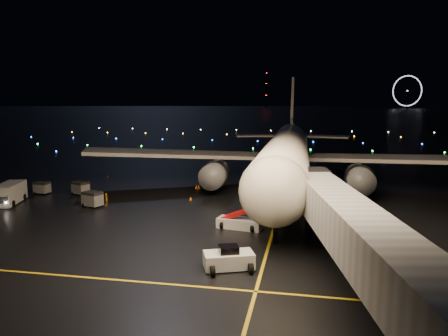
{
  "coord_description": "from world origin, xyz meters",
  "views": [
    {
      "loc": [
        15.23,
        -38.01,
        12.92
      ],
      "look_at": [
        5.52,
        12.0,
        5.0
      ],
      "focal_mm": 35.0,
      "sensor_mm": 36.0,
      "label": 1
    }
  ],
  "objects_px": {
    "baggage_cart_0": "(92,199)",
    "baggage_cart_2": "(42,188)",
    "airliner": "(288,129)",
    "service_truck": "(10,193)",
    "baggage_cart_1": "(81,188)",
    "pushback_tug": "(229,257)",
    "belt_loader": "(240,213)",
    "crew_c": "(106,199)"
  },
  "relations": [
    {
      "from": "service_truck",
      "to": "baggage_cart_2",
      "type": "relative_size",
      "value": 3.58
    },
    {
      "from": "baggage_cart_2",
      "to": "service_truck",
      "type": "bearing_deg",
      "value": -90.63
    },
    {
      "from": "service_truck",
      "to": "baggage_cart_1",
      "type": "relative_size",
      "value": 3.28
    },
    {
      "from": "service_truck",
      "to": "belt_loader",
      "type": "bearing_deg",
      "value": -25.4
    },
    {
      "from": "crew_c",
      "to": "baggage_cart_1",
      "type": "height_order",
      "value": "baggage_cart_1"
    },
    {
      "from": "belt_loader",
      "to": "service_truck",
      "type": "distance_m",
      "value": 30.68
    },
    {
      "from": "pushback_tug",
      "to": "service_truck",
      "type": "relative_size",
      "value": 0.54
    },
    {
      "from": "service_truck",
      "to": "baggage_cart_2",
      "type": "distance_m",
      "value": 5.91
    },
    {
      "from": "baggage_cart_2",
      "to": "airliner",
      "type": "bearing_deg",
      "value": 24.2
    },
    {
      "from": "belt_loader",
      "to": "service_truck",
      "type": "height_order",
      "value": "belt_loader"
    },
    {
      "from": "baggage_cart_1",
      "to": "baggage_cart_2",
      "type": "relative_size",
      "value": 1.09
    },
    {
      "from": "belt_loader",
      "to": "baggage_cart_0",
      "type": "distance_m",
      "value": 19.87
    },
    {
      "from": "airliner",
      "to": "baggage_cart_2",
      "type": "height_order",
      "value": "airliner"
    },
    {
      "from": "belt_loader",
      "to": "airliner",
      "type": "bearing_deg",
      "value": 91.85
    },
    {
      "from": "belt_loader",
      "to": "baggage_cart_2",
      "type": "relative_size",
      "value": 3.39
    },
    {
      "from": "belt_loader",
      "to": "crew_c",
      "type": "height_order",
      "value": "belt_loader"
    },
    {
      "from": "belt_loader",
      "to": "crew_c",
      "type": "xyz_separation_m",
      "value": [
        -17.73,
        6.35,
        -0.84
      ]
    },
    {
      "from": "baggage_cart_0",
      "to": "baggage_cart_2",
      "type": "xyz_separation_m",
      "value": [
        -10.57,
        5.66,
        -0.11
      ]
    },
    {
      "from": "airliner",
      "to": "service_truck",
      "type": "xyz_separation_m",
      "value": [
        -33.81,
        -17.56,
        -7.41
      ]
    },
    {
      "from": "baggage_cart_0",
      "to": "airliner",
      "type": "bearing_deg",
      "value": 55.8
    },
    {
      "from": "baggage_cart_0",
      "to": "baggage_cart_1",
      "type": "xyz_separation_m",
      "value": [
        -5.01,
        6.18,
        -0.03
      ]
    },
    {
      "from": "service_truck",
      "to": "baggage_cart_2",
      "type": "height_order",
      "value": "service_truck"
    },
    {
      "from": "service_truck",
      "to": "baggage_cart_1",
      "type": "height_order",
      "value": "service_truck"
    },
    {
      "from": "airliner",
      "to": "baggage_cart_2",
      "type": "bearing_deg",
      "value": -161.35
    },
    {
      "from": "pushback_tug",
      "to": "crew_c",
      "type": "relative_size",
      "value": 2.44
    },
    {
      "from": "airliner",
      "to": "crew_c",
      "type": "relative_size",
      "value": 39.24
    },
    {
      "from": "baggage_cart_1",
      "to": "pushback_tug",
      "type": "bearing_deg",
      "value": -18.52
    },
    {
      "from": "airliner",
      "to": "belt_loader",
      "type": "xyz_separation_m",
      "value": [
        -3.58,
        -22.79,
        -7.09
      ]
    },
    {
      "from": "airliner",
      "to": "belt_loader",
      "type": "relative_size",
      "value": 9.18
    },
    {
      "from": "baggage_cart_1",
      "to": "belt_loader",
      "type": "bearing_deg",
      "value": -2.28
    },
    {
      "from": "pushback_tug",
      "to": "baggage_cart_2",
      "type": "distance_m",
      "value": 37.55
    },
    {
      "from": "belt_loader",
      "to": "baggage_cart_2",
      "type": "distance_m",
      "value": 31.69
    },
    {
      "from": "airliner",
      "to": "baggage_cart_1",
      "type": "distance_m",
      "value": 30.85
    },
    {
      "from": "pushback_tug",
      "to": "crew_c",
      "type": "bearing_deg",
      "value": 116.53
    },
    {
      "from": "crew_c",
      "to": "airliner",
      "type": "bearing_deg",
      "value": 103.7
    },
    {
      "from": "airliner",
      "to": "baggage_cart_2",
      "type": "xyz_separation_m",
      "value": [
        -33.25,
        -11.69,
        -7.87
      ]
    },
    {
      "from": "baggage_cart_1",
      "to": "airliner",
      "type": "bearing_deg",
      "value": 45.42
    },
    {
      "from": "belt_loader",
      "to": "pushback_tug",
      "type": "bearing_deg",
      "value": -74.88
    },
    {
      "from": "service_truck",
      "to": "baggage_cart_2",
      "type": "xyz_separation_m",
      "value": [
        0.56,
        5.87,
        -0.46
      ]
    },
    {
      "from": "belt_loader",
      "to": "crew_c",
      "type": "distance_m",
      "value": 18.85
    },
    {
      "from": "pushback_tug",
      "to": "baggage_cart_2",
      "type": "relative_size",
      "value": 1.93
    },
    {
      "from": "crew_c",
      "to": "baggage_cart_2",
      "type": "bearing_deg",
      "value": -135.63
    }
  ]
}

